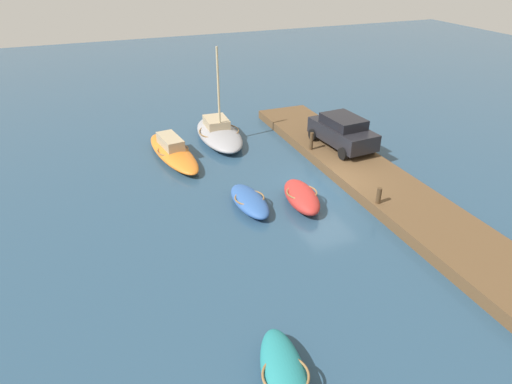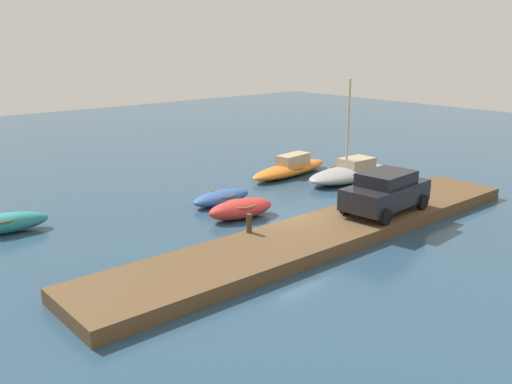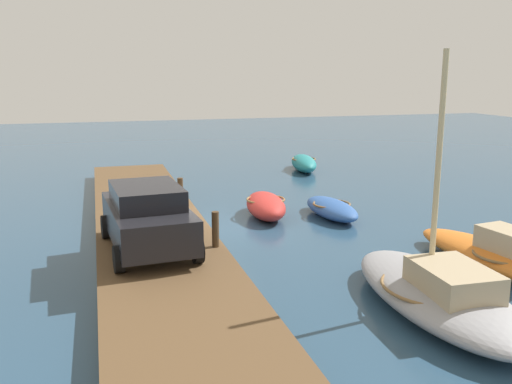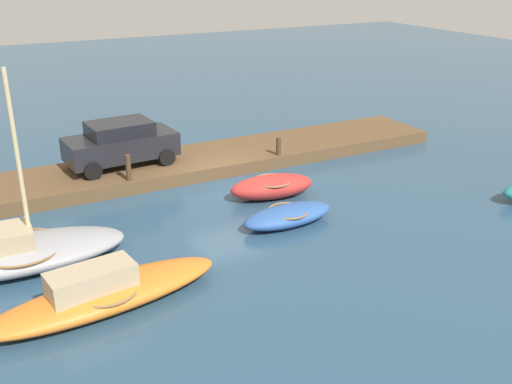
# 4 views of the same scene
# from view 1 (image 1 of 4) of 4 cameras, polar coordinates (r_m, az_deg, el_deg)

# --- Properties ---
(ground_plane) EXTENTS (84.00, 84.00, 0.00)m
(ground_plane) POSITION_cam_1_polar(r_m,az_deg,el_deg) (21.54, 9.37, 0.51)
(ground_plane) COLOR navy
(dock_platform) EXTENTS (20.67, 3.27, 0.50)m
(dock_platform) POSITION_cam_1_polar(r_m,az_deg,el_deg) (22.51, 14.13, 2.01)
(dock_platform) COLOR brown
(dock_platform) RESTS_ON ground_plane
(motorboat_orange) EXTENTS (6.12, 2.40, 1.14)m
(motorboat_orange) POSITION_cam_1_polar(r_m,az_deg,el_deg) (24.56, -10.56, 5.15)
(motorboat_orange) COLOR orange
(motorboat_orange) RESTS_ON ground_plane
(rowboat_teal) EXTENTS (3.66, 1.88, 0.79)m
(rowboat_teal) POSITION_cam_1_polar(r_m,az_deg,el_deg) (12.41, 3.77, -22.86)
(rowboat_teal) COLOR teal
(rowboat_teal) RESTS_ON ground_plane
(rowboat_red) EXTENTS (3.17, 1.67, 0.82)m
(rowboat_red) POSITION_cam_1_polar(r_m,az_deg,el_deg) (19.79, 5.83, -0.57)
(rowboat_red) COLOR #B72D28
(rowboat_red) RESTS_ON ground_plane
(rowboat_blue) EXTENTS (3.18, 1.37, 0.61)m
(rowboat_blue) POSITION_cam_1_polar(r_m,az_deg,el_deg) (19.57, -0.84, -1.14)
(rowboat_blue) COLOR #2D569E
(rowboat_blue) RESTS_ON ground_plane
(sailboat_grey) EXTENTS (5.70, 2.50, 5.43)m
(sailboat_grey) POSITION_cam_1_polar(r_m,az_deg,el_deg) (26.56, -4.77, 7.55)
(sailboat_grey) COLOR #939399
(sailboat_grey) RESTS_ON ground_plane
(mooring_post_west) EXTENTS (0.20, 0.20, 0.71)m
(mooring_post_west) POSITION_cam_1_polar(r_m,az_deg,el_deg) (19.58, 15.40, -0.45)
(mooring_post_west) COLOR #47331E
(mooring_post_west) RESTS_ON dock_platform
(mooring_post_mid_west) EXTENTS (0.19, 0.19, 0.94)m
(mooring_post_mid_west) POSITION_cam_1_polar(r_m,az_deg,el_deg) (24.13, 7.08, 6.46)
(mooring_post_mid_west) COLOR #47331E
(mooring_post_mid_west) RESTS_ON dock_platform
(parked_car) EXTENTS (4.21, 2.33, 1.69)m
(parked_car) POSITION_cam_1_polar(r_m,az_deg,el_deg) (24.60, 10.96, 7.63)
(parked_car) COLOR black
(parked_car) RESTS_ON dock_platform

